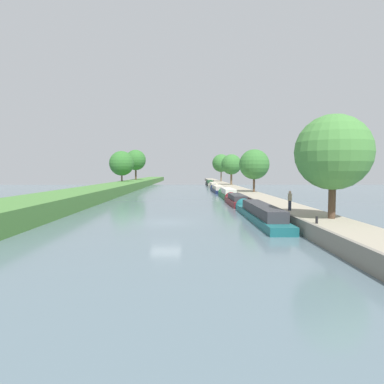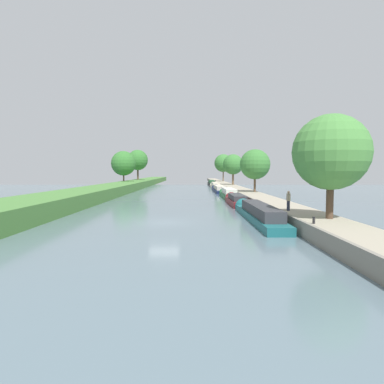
# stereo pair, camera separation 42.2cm
# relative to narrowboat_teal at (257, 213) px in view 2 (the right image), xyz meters

# --- Properties ---
(ground_plane) EXTENTS (160.00, 160.00, 0.00)m
(ground_plane) POSITION_rel_narrowboat_teal_xyz_m (-8.15, -1.80, -0.59)
(ground_plane) COLOR slate
(left_grassy_bank) EXTENTS (6.66, 260.00, 1.70)m
(left_grassy_bank) POSITION_rel_narrowboat_teal_xyz_m (-21.18, -1.80, 0.26)
(left_grassy_bank) COLOR #477A38
(left_grassy_bank) RESTS_ON ground_plane
(right_towpath) EXTENTS (3.45, 260.00, 0.99)m
(right_towpath) POSITION_rel_narrowboat_teal_xyz_m (3.27, -1.80, -0.10)
(right_towpath) COLOR #9E937F
(right_towpath) RESTS_ON ground_plane
(stone_quay) EXTENTS (0.25, 260.00, 1.04)m
(stone_quay) POSITION_rel_narrowboat_teal_xyz_m (1.42, -1.80, -0.07)
(stone_quay) COLOR gray
(stone_quay) RESTS_ON ground_plane
(narrowboat_teal) EXTENTS (1.90, 16.52, 2.05)m
(narrowboat_teal) POSITION_rel_narrowboat_teal_xyz_m (0.00, 0.00, 0.00)
(narrowboat_teal) COLOR #195B60
(narrowboat_teal) RESTS_ON ground_plane
(narrowboat_maroon) EXTENTS (1.91, 10.73, 1.90)m
(narrowboat_maroon) POSITION_rel_narrowboat_teal_xyz_m (-0.10, 13.91, -0.05)
(narrowboat_maroon) COLOR maroon
(narrowboat_maroon) RESTS_ON ground_plane
(narrowboat_green) EXTENTS (2.05, 12.29, 2.17)m
(narrowboat_green) POSITION_rel_narrowboat_teal_xyz_m (0.12, 25.49, 0.03)
(narrowboat_green) COLOR #1E6033
(narrowboat_green) RESTS_ON ground_plane
(narrowboat_navy) EXTENTS (2.07, 16.82, 2.03)m
(narrowboat_navy) POSITION_rel_narrowboat_teal_xyz_m (-0.17, 41.54, -0.04)
(narrowboat_navy) COLOR #141E42
(narrowboat_navy) RESTS_ON ground_plane
(narrowboat_cream) EXTENTS (1.95, 14.56, 2.08)m
(narrowboat_cream) POSITION_rel_narrowboat_teal_xyz_m (0.15, 57.75, -0.01)
(narrowboat_cream) COLOR beige
(narrowboat_cream) RESTS_ON ground_plane
(narrowboat_black) EXTENTS (1.82, 13.96, 2.10)m
(narrowboat_black) POSITION_rel_narrowboat_teal_xyz_m (0.09, 73.09, 0.07)
(narrowboat_black) COLOR black
(narrowboat_black) RESTS_ON ground_plane
(tree_rightbank_near) EXTENTS (5.23, 5.23, 7.22)m
(tree_rightbank_near) POSITION_rel_narrowboat_teal_xyz_m (3.76, -6.51, 4.99)
(tree_rightbank_near) COLOR #4C3828
(tree_rightbank_near) RESTS_ON right_towpath
(tree_rightbank_midnear) EXTENTS (4.79, 4.79, 6.79)m
(tree_rightbank_midnear) POSITION_rel_narrowboat_teal_xyz_m (4.20, 23.90, 4.79)
(tree_rightbank_midnear) COLOR brown
(tree_rightbank_midnear) RESTS_ON right_towpath
(tree_rightbank_midfar) EXTENTS (4.97, 4.97, 7.48)m
(tree_rightbank_midfar) POSITION_rel_narrowboat_teal_xyz_m (4.28, 53.24, 5.37)
(tree_rightbank_midfar) COLOR brown
(tree_rightbank_midfar) RESTS_ON right_towpath
(tree_rightbank_far) EXTENTS (5.92, 5.92, 8.98)m
(tree_rightbank_far) POSITION_rel_narrowboat_teal_xyz_m (4.59, 82.65, 6.40)
(tree_rightbank_far) COLOR brown
(tree_rightbank_far) RESTS_ON right_towpath
(tree_leftbank_downstream) EXTENTS (6.21, 6.21, 9.12)m
(tree_leftbank_downstream) POSITION_rel_narrowboat_teal_xyz_m (-22.38, 73.48, 7.11)
(tree_leftbank_downstream) COLOR #4C3828
(tree_leftbank_downstream) RESTS_ON left_grassy_bank
(tree_leftbank_upstream) EXTENTS (6.33, 6.33, 7.80)m
(tree_leftbank_upstream) POSITION_rel_narrowboat_teal_xyz_m (-23.48, 57.43, 5.74)
(tree_leftbank_upstream) COLOR #4C3828
(tree_leftbank_upstream) RESTS_ON left_grassy_bank
(person_walking) EXTENTS (0.34, 0.34, 1.66)m
(person_walking) POSITION_rel_narrowboat_teal_xyz_m (2.27, -1.68, 1.27)
(person_walking) COLOR #282D42
(person_walking) RESTS_ON right_towpath
(mooring_bollard_near) EXTENTS (0.16, 0.16, 0.45)m
(mooring_bollard_near) POSITION_rel_narrowboat_teal_xyz_m (1.85, -8.80, 0.62)
(mooring_bollard_near) COLOR black
(mooring_bollard_near) RESTS_ON right_towpath
(mooring_bollard_far) EXTENTS (0.16, 0.16, 0.45)m
(mooring_bollard_far) POSITION_rel_narrowboat_teal_xyz_m (1.85, 80.03, 0.62)
(mooring_bollard_far) COLOR black
(mooring_bollard_far) RESTS_ON right_towpath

